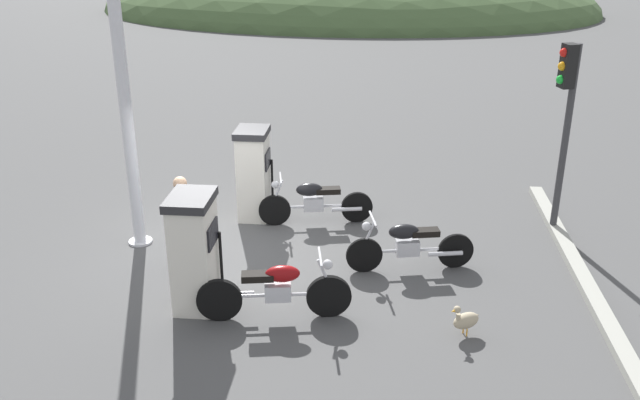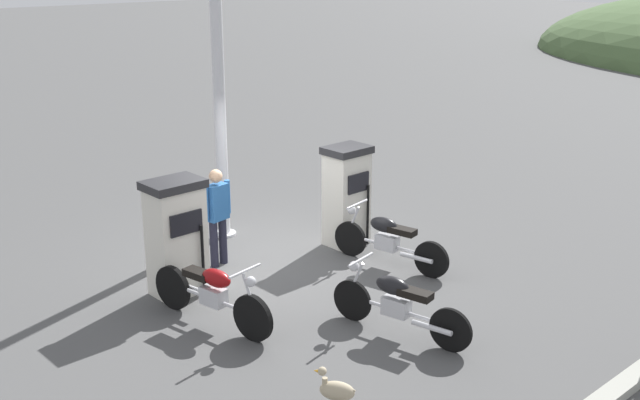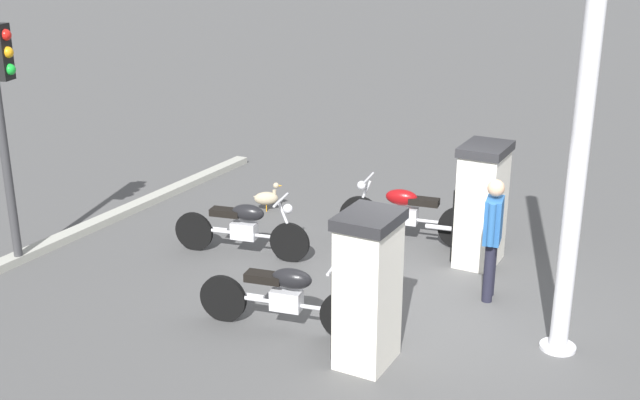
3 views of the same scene
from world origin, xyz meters
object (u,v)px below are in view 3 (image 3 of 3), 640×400
(fuel_pump_near, at_px, (482,204))
(wandering_duck, at_px, (267,197))
(roadside_traffic_light, at_px, (3,104))
(canopy_support_pole, at_px, (579,154))
(motorcycle_extra, at_px, (243,226))
(motorcycle_far_pump, at_px, (285,295))
(motorcycle_near_pump, at_px, (407,213))
(attendant_person, at_px, (493,232))
(fuel_pump_far, at_px, (368,289))

(fuel_pump_near, height_order, wandering_duck, fuel_pump_near)
(fuel_pump_near, bearing_deg, roadside_traffic_light, 33.26)
(wandering_duck, relative_size, canopy_support_pole, 0.10)
(roadside_traffic_light, bearing_deg, motorcycle_extra, -141.87)
(fuel_pump_near, height_order, motorcycle_far_pump, fuel_pump_near)
(motorcycle_extra, relative_size, canopy_support_pole, 0.42)
(fuel_pump_near, relative_size, wandering_duck, 3.51)
(fuel_pump_near, height_order, canopy_support_pole, canopy_support_pole)
(motorcycle_near_pump, height_order, attendant_person, attendant_person)
(fuel_pump_near, height_order, motorcycle_extra, fuel_pump_near)
(roadside_traffic_light, height_order, canopy_support_pole, canopy_support_pole)
(fuel_pump_near, bearing_deg, wandering_duck, -1.85)
(fuel_pump_far, distance_m, motorcycle_far_pump, 1.22)
(fuel_pump_near, distance_m, motorcycle_near_pump, 1.28)
(fuel_pump_near, relative_size, motorcycle_far_pump, 0.85)
(motorcycle_far_pump, relative_size, motorcycle_extra, 1.02)
(fuel_pump_far, xyz_separation_m, wandering_duck, (3.78, -3.32, -0.63))
(fuel_pump_near, bearing_deg, motorcycle_far_pump, 69.68)
(fuel_pump_near, xyz_separation_m, motorcycle_far_pump, (1.15, 3.09, -0.42))
(roadside_traffic_light, bearing_deg, fuel_pump_near, -146.74)
(motorcycle_extra, height_order, roadside_traffic_light, roadside_traffic_light)
(fuel_pump_far, distance_m, wandering_duck, 5.07)
(motorcycle_extra, relative_size, roadside_traffic_light, 0.60)
(fuel_pump_near, xyz_separation_m, fuel_pump_far, (0.00, 3.20, -0.00))
(motorcycle_extra, height_order, wandering_duck, motorcycle_extra)
(fuel_pump_far, bearing_deg, roadside_traffic_light, 3.24)
(attendant_person, bearing_deg, fuel_pump_far, 76.20)
(motorcycle_extra, relative_size, wandering_duck, 4.07)
(roadside_traffic_light, bearing_deg, attendant_person, -156.99)
(roadside_traffic_light, bearing_deg, canopy_support_pole, -166.37)
(fuel_pump_far, bearing_deg, motorcycle_near_pump, -70.23)
(motorcycle_far_pump, bearing_deg, motorcycle_near_pump, -89.04)
(fuel_pump_far, relative_size, motorcycle_far_pump, 0.84)
(fuel_pump_far, relative_size, attendant_person, 1.08)
(fuel_pump_near, bearing_deg, canopy_support_pole, 132.89)
(motorcycle_near_pump, xyz_separation_m, motorcycle_far_pump, (-0.05, 3.23, -0.01))
(motorcycle_near_pump, bearing_deg, fuel_pump_far, 109.77)
(fuel_pump_far, distance_m, canopy_support_pole, 2.59)
(motorcycle_extra, height_order, attendant_person, attendant_person)
(fuel_pump_near, height_order, attendant_person, fuel_pump_near)
(attendant_person, bearing_deg, wandering_duck, -14.62)
(motorcycle_extra, distance_m, roadside_traffic_light, 3.58)
(motorcycle_extra, bearing_deg, motorcycle_far_pump, 140.04)
(attendant_person, xyz_separation_m, wandering_duck, (4.32, -1.13, -0.67))
(wandering_duck, distance_m, roadside_traffic_light, 4.45)
(motorcycle_extra, height_order, canopy_support_pole, canopy_support_pole)
(attendant_person, xyz_separation_m, canopy_support_pole, (-1.13, 0.80, 1.37))
(motorcycle_extra, xyz_separation_m, wandering_duck, (0.86, -1.73, -0.23))
(fuel_pump_near, distance_m, motorcycle_extra, 3.36)
(motorcycle_extra, bearing_deg, wandering_duck, -63.56)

